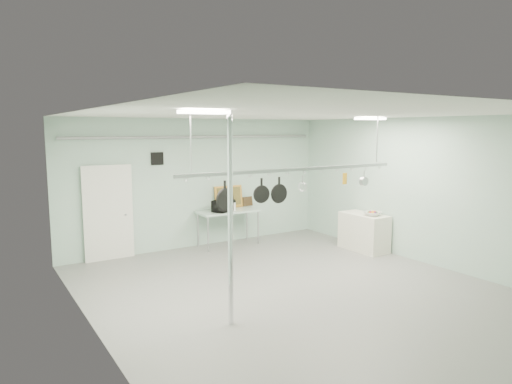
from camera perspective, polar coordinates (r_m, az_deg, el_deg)
floor at (r=8.55m, az=5.02°, el=-12.25°), size 8.00×8.00×0.00m
ceiling at (r=8.04m, az=5.30°, el=9.65°), size 7.00×8.00×0.02m
back_wall at (r=11.53m, az=-7.06°, el=1.13°), size 7.00×0.02×3.20m
right_wall at (r=10.62m, az=20.23°, el=0.14°), size 0.02×8.00×3.20m
door at (r=10.78m, az=-18.00°, el=-2.61°), size 1.10×0.10×2.20m
wall_vent at (r=11.02m, az=-12.25°, el=4.11°), size 0.30×0.04×0.30m
conduit_pipe at (r=11.37m, az=-6.96°, el=6.86°), size 6.60×0.07×0.07m
chrome_pole at (r=6.72m, az=-3.23°, el=-3.59°), size 0.08×0.08×3.20m
prep_table at (r=11.57m, az=-3.48°, el=-2.64°), size 1.60×0.70×0.91m
side_cabinet at (r=11.46m, az=13.33°, el=-4.89°), size 0.60×1.20×0.90m
pot_rack at (r=8.42m, az=5.04°, el=3.02°), size 4.80×0.06×1.00m
light_panel_left at (r=6.18m, az=-6.52°, el=9.92°), size 0.65×0.30×0.05m
light_panel_right at (r=10.10m, az=14.11°, el=8.89°), size 0.65×0.30×0.05m
microwave at (r=11.34m, az=-4.12°, el=-1.74°), size 0.62×0.53×0.29m
coffee_canister at (r=11.48m, az=-3.01°, el=-1.80°), size 0.21×0.21×0.22m
painting_large at (r=11.85m, az=-3.45°, el=-0.61°), size 0.78×0.16×0.58m
painting_small at (r=12.16m, az=-1.08°, el=-1.17°), size 0.30×0.10×0.25m
fruit_bowl at (r=11.17m, az=14.36°, el=-2.64°), size 0.48×0.48×0.10m
skillet_left at (r=7.65m, az=-3.92°, el=-0.48°), size 0.39×0.16×0.52m
skillet_mid at (r=8.02m, az=0.69°, el=0.25°), size 0.32×0.10×0.42m
skillet_right at (r=8.24m, az=2.90°, el=0.24°), size 0.35×0.06×0.48m
whisk at (r=8.55m, az=5.83°, el=1.00°), size 0.21×0.21×0.33m
grater at (r=9.24m, az=11.03°, el=1.67°), size 0.10×0.02×0.25m
saucepan at (r=9.62m, az=13.33°, el=1.61°), size 0.20×0.13×0.32m
fruit_cluster at (r=11.16m, az=14.37°, el=-2.44°), size 0.24×0.24×0.09m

